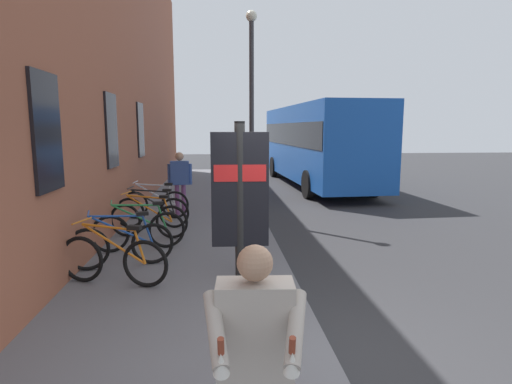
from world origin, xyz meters
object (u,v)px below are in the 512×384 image
Objects in this scene: bicycle_by_door at (152,212)px; transit_info_sign at (240,205)px; pedestrian_near_bus at (248,214)px; pedestrian_crossing_street at (234,175)px; street_lamp at (252,98)px; bicycle_mid_rack at (121,245)px; tourist_with_hotdogs at (255,346)px; bicycle_far_end at (149,220)px; bicycle_nearest_sign at (155,204)px; bicycle_leaning_wall at (113,260)px; city_bus at (315,141)px; bicycle_beside_lamp at (139,230)px; pedestrian_by_facade at (180,177)px.

bicycle_by_door is 0.74× the size of transit_info_sign.
pedestrian_crossing_street is at bearing -0.27° from pedestrian_near_bus.
pedestrian_crossing_street reaches higher than bicycle_by_door.
bicycle_by_door is at bearing 16.69° from transit_info_sign.
bicycle_mid_rack is at bearing 147.12° from street_lamp.
bicycle_mid_rack is 5.03m from tourist_with_hotdogs.
tourist_with_hotdogs reaches higher than bicycle_far_end.
bicycle_mid_rack is 5.40m from street_lamp.
bicycle_nearest_sign is 3.71m from street_lamp.
pedestrian_near_bus is at bearing -90.58° from bicycle_leaning_wall.
transit_info_sign reaches higher than tourist_with_hotdogs.
bicycle_leaning_wall is at bearing -175.35° from bicycle_mid_rack.
transit_info_sign is at bearing 173.70° from pedestrian_near_bus.
bicycle_nearest_sign is 7.26m from transit_info_sign.
bicycle_leaning_wall is 6.30m from pedestrian_crossing_street.
pedestrian_crossing_street is (5.11, -2.12, 0.58)m from bicycle_mid_rack.
bicycle_by_door is at bearing 28.69° from pedestrian_near_bus.
tourist_with_hotdogs is at bearing -166.72° from bicycle_by_door.
pedestrian_crossing_street is at bearing -22.55° from bicycle_mid_rack.
transit_info_sign is 14.31m from city_bus.
bicycle_leaning_wall is 3.10m from transit_info_sign.
bicycle_by_door is 4.23m from pedestrian_near_bus.
bicycle_nearest_sign is at bearing 4.29° from bicycle_far_end.
bicycle_leaning_wall is 0.99× the size of bicycle_far_end.
bicycle_nearest_sign is (1.04, 0.08, 0.00)m from bicycle_by_door.
bicycle_far_end is 0.98× the size of bicycle_nearest_sign.
city_bus is at bearing -17.97° from pedestrian_near_bus.
pedestrian_near_bus is 1.08× the size of pedestrian_crossing_street.
bicycle_nearest_sign is at bearing 14.93° from transit_info_sign.
bicycle_leaning_wall is 0.97× the size of bicycle_nearest_sign.
bicycle_far_end is 1.05× the size of tourist_with_hotdogs.
pedestrian_by_facade is at bearing -8.79° from bicycle_beside_lamp.
pedestrian_near_bus is (-2.77, -1.94, 0.66)m from bicycle_far_end.
pedestrian_crossing_street is (1.25, -2.12, 0.58)m from bicycle_nearest_sign.
street_lamp is at bearing -88.76° from bicycle_nearest_sign.
city_bus is at bearing -38.98° from pedestrian_by_facade.
bicycle_mid_rack is at bearing 171.59° from pedestrian_by_facade.
bicycle_leaning_wall is at bearing 178.19° from bicycle_beside_lamp.
street_lamp is (0.05, -2.53, 2.71)m from bicycle_nearest_sign.
bicycle_by_door is 1.00× the size of bicycle_nearest_sign.
transit_info_sign is 1.40× the size of pedestrian_near_bus.
street_lamp is (6.97, -0.68, 1.50)m from transit_info_sign.
street_lamp reaches higher than bicycle_by_door.
transit_info_sign is at bearing -141.35° from bicycle_leaning_wall.
tourist_with_hotdogs is at bearing 175.44° from street_lamp.
bicycle_leaning_wall and bicycle_mid_rack have the same top height.
bicycle_by_door is at bearing 114.18° from street_lamp.
bicycle_mid_rack is at bearing 68.14° from pedestrian_near_bus.
pedestrian_by_facade reaches higher than bicycle_leaning_wall.
bicycle_beside_lamp is at bearing 154.13° from pedestrian_crossing_street.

